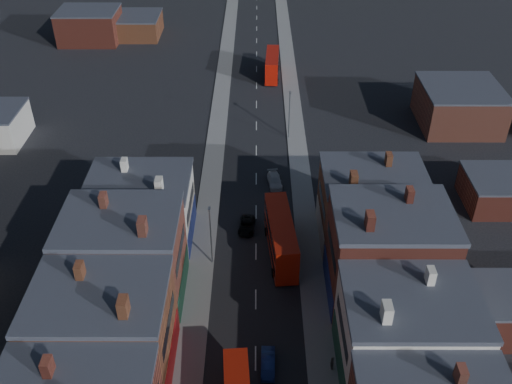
{
  "coord_description": "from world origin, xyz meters",
  "views": [
    {
      "loc": [
        0.12,
        -20.68,
        46.0
      ],
      "look_at": [
        0.0,
        35.36,
        6.55
      ],
      "focal_mm": 40.0,
      "sensor_mm": 36.0,
      "label": 1
    }
  ],
  "objects_px": {
    "bus_2": "(272,65)",
    "car_2": "(247,225)",
    "ped_3": "(332,363)",
    "car_1": "(268,363)",
    "car_3": "(275,180)",
    "bus_1": "(281,237)"
  },
  "relations": [
    {
      "from": "car_1",
      "to": "car_2",
      "type": "height_order",
      "value": "car_1"
    },
    {
      "from": "car_2",
      "to": "ped_3",
      "type": "relative_size",
      "value": 2.65
    },
    {
      "from": "car_1",
      "to": "car_3",
      "type": "xyz_separation_m",
      "value": [
        1.43,
        31.72,
        0.0
      ]
    },
    {
      "from": "bus_1",
      "to": "ped_3",
      "type": "xyz_separation_m",
      "value": [
        4.43,
        -16.86,
        -1.82
      ]
    },
    {
      "from": "bus_2",
      "to": "car_1",
      "type": "height_order",
      "value": "bus_2"
    },
    {
      "from": "bus_2",
      "to": "ped_3",
      "type": "height_order",
      "value": "bus_2"
    },
    {
      "from": "bus_1",
      "to": "car_2",
      "type": "height_order",
      "value": "bus_1"
    },
    {
      "from": "bus_1",
      "to": "car_3",
      "type": "xyz_separation_m",
      "value": [
        -0.33,
        15.06,
        -2.09
      ]
    },
    {
      "from": "bus_2",
      "to": "car_2",
      "type": "relative_size",
      "value": 2.52
    },
    {
      "from": "bus_1",
      "to": "car_1",
      "type": "distance_m",
      "value": 16.89
    },
    {
      "from": "bus_2",
      "to": "ped_3",
      "type": "xyz_separation_m",
      "value": [
        4.35,
        -69.62,
        -1.52
      ]
    },
    {
      "from": "bus_1",
      "to": "ped_3",
      "type": "relative_size",
      "value": 7.55
    },
    {
      "from": "car_3",
      "to": "ped_3",
      "type": "bearing_deg",
      "value": -88.7
    },
    {
      "from": "car_1",
      "to": "bus_1",
      "type": "bearing_deg",
      "value": 85.24
    },
    {
      "from": "car_3",
      "to": "car_1",
      "type": "bearing_deg",
      "value": -99.76
    },
    {
      "from": "bus_2",
      "to": "car_3",
      "type": "distance_m",
      "value": 37.75
    },
    {
      "from": "car_1",
      "to": "car_3",
      "type": "bearing_deg",
      "value": 88.7
    },
    {
      "from": "bus_1",
      "to": "ped_3",
      "type": "height_order",
      "value": "bus_1"
    },
    {
      "from": "bus_2",
      "to": "ped_3",
      "type": "relative_size",
      "value": 6.68
    },
    {
      "from": "bus_1",
      "to": "car_1",
      "type": "relative_size",
      "value": 3.08
    },
    {
      "from": "car_1",
      "to": "car_2",
      "type": "bearing_deg",
      "value": 97.66
    },
    {
      "from": "ped_3",
      "to": "bus_1",
      "type": "bearing_deg",
      "value": 13.24
    }
  ]
}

